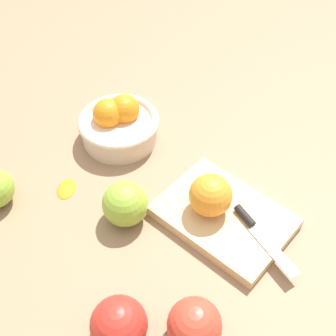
% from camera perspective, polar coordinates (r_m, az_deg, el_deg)
% --- Properties ---
extents(ground_plane, '(2.40, 2.40, 0.00)m').
position_cam_1_polar(ground_plane, '(0.83, -4.42, -4.33)').
color(ground_plane, '#997556').
extents(bowl, '(0.17, 0.17, 0.10)m').
position_cam_1_polar(bowl, '(0.93, -6.38, 5.68)').
color(bowl, beige).
rests_on(bowl, ground_plane).
extents(cutting_board, '(0.25, 0.19, 0.02)m').
position_cam_1_polar(cutting_board, '(0.80, 7.21, -6.26)').
color(cutting_board, '#DBB77F').
rests_on(cutting_board, ground_plane).
extents(orange_on_board, '(0.08, 0.08, 0.08)m').
position_cam_1_polar(orange_on_board, '(0.77, 5.51, -3.53)').
color(orange_on_board, orange).
rests_on(orange_on_board, cutting_board).
extents(knife, '(0.15, 0.08, 0.01)m').
position_cam_1_polar(knife, '(0.78, 11.35, -7.87)').
color(knife, silver).
rests_on(knife, cutting_board).
extents(apple_front_right, '(0.08, 0.08, 0.08)m').
position_cam_1_polar(apple_front_right, '(0.67, -6.36, -19.45)').
color(apple_front_right, red).
rests_on(apple_front_right, ground_plane).
extents(apple_front_center, '(0.08, 0.08, 0.08)m').
position_cam_1_polar(apple_front_center, '(0.78, -5.56, -4.63)').
color(apple_front_center, '#8EB738').
rests_on(apple_front_center, ground_plane).
extents(apple_front_right_2, '(0.08, 0.08, 0.08)m').
position_cam_1_polar(apple_front_right_2, '(0.67, 3.43, -19.56)').
color(apple_front_right_2, '#D6422D').
rests_on(apple_front_right_2, ground_plane).
extents(citrus_peel, '(0.06, 0.06, 0.01)m').
position_cam_1_polar(citrus_peel, '(0.87, -13.01, -2.52)').
color(citrus_peel, orange).
rests_on(citrus_peel, ground_plane).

